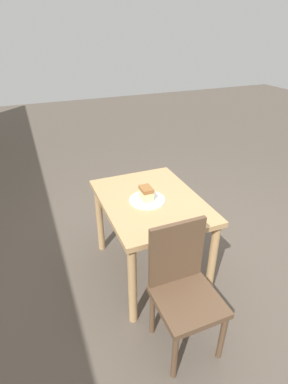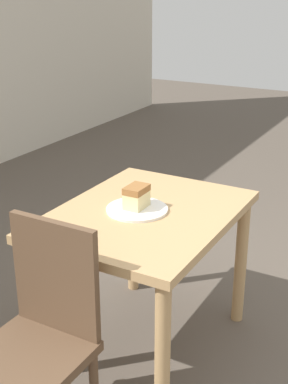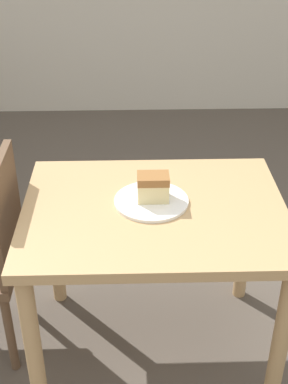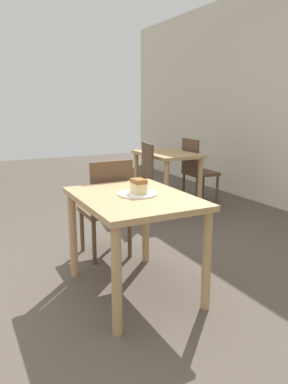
% 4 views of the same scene
% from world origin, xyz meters
% --- Properties ---
extents(ground_plane, '(14.00, 14.00, 0.00)m').
position_xyz_m(ground_plane, '(0.00, 0.00, 0.00)').
color(ground_plane, brown).
extents(dining_table_near, '(0.96, 0.73, 0.71)m').
position_xyz_m(dining_table_near, '(0.11, 0.39, 0.60)').
color(dining_table_near, tan).
rests_on(dining_table_near, ground_plane).
extents(dining_table_far, '(0.90, 0.59, 0.72)m').
position_xyz_m(dining_table_far, '(-1.73, 1.74, 0.59)').
color(dining_table_far, tan).
rests_on(dining_table_far, ground_plane).
extents(chair_near_window, '(0.39, 0.39, 0.87)m').
position_xyz_m(chair_near_window, '(-0.55, 0.46, 0.47)').
color(chair_near_window, brown).
rests_on(chair_near_window, ground_plane).
extents(chair_far_corner, '(0.45, 0.45, 0.87)m').
position_xyz_m(chair_far_corner, '(-1.58, 1.26, 0.47)').
color(chair_far_corner, brown).
rests_on(chair_far_corner, ground_plane).
extents(chair_far_opposite, '(0.39, 0.39, 0.87)m').
position_xyz_m(chair_far_opposite, '(-1.75, 2.22, 0.47)').
color(chair_far_opposite, brown).
rests_on(chair_far_opposite, ground_plane).
extents(plate, '(0.27, 0.27, 0.01)m').
position_xyz_m(plate, '(0.10, 0.43, 0.72)').
color(plate, white).
rests_on(plate, dining_table_near).
extents(cake_slice, '(0.12, 0.08, 0.10)m').
position_xyz_m(cake_slice, '(0.11, 0.43, 0.78)').
color(cake_slice, beige).
rests_on(cake_slice, plate).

